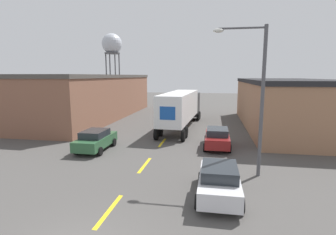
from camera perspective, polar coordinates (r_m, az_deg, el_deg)
name	(u,v)px	position (r m, az deg, el deg)	size (l,w,h in m)	color
road_centerline	(145,165)	(16.94, -5.08, -10.27)	(0.20, 14.37, 0.01)	yellow
warehouse_left	(90,96)	(36.98, -16.68, 4.48)	(9.54, 25.90, 5.74)	brown
warehouse_right	(285,104)	(30.84, 24.11, 2.76)	(8.40, 20.63, 5.24)	#9E7051
semi_truck	(182,106)	(28.32, 3.07, 2.50)	(3.43, 13.88, 3.92)	black
parked_car_left_far	(96,140)	(20.66, -15.48, -4.68)	(2.04, 4.24, 1.56)	#2D5B38
parked_car_right_near	(219,180)	(12.70, 11.06, -13.29)	(2.04, 4.24, 1.56)	silver
parked_car_right_mid	(217,138)	(20.96, 10.66, -4.30)	(2.04, 4.24, 1.56)	maroon
water_tower	(112,45)	(65.99, -12.11, 15.17)	(4.76, 4.76, 15.50)	#47474C
street_lamp	(256,91)	(15.02, 18.69, 5.54)	(2.83, 0.32, 8.25)	#4C4C51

